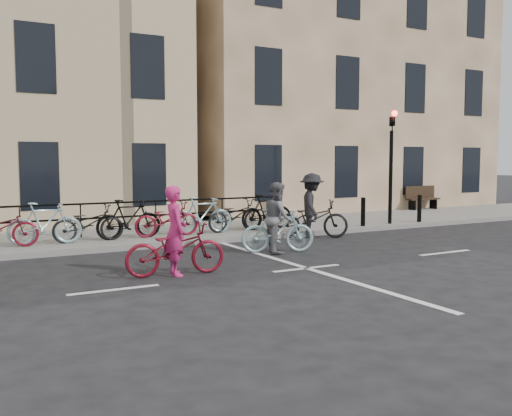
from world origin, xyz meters
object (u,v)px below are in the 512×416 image
bench (422,197)px  cyclist_pink (175,244)px  cyclist_dark (312,213)px  traffic_light (391,153)px  cyclist_grey (278,224)px

bench → cyclist_pink: cyclist_pink is taller
bench → cyclist_dark: cyclist_dark is taller
traffic_light → cyclist_pink: 9.73m
traffic_light → bench: traffic_light is taller
bench → cyclist_pink: 15.34m
traffic_light → cyclist_pink: size_ratio=1.93×
traffic_light → cyclist_pink: traffic_light is taller
traffic_light → cyclist_dark: traffic_light is taller
traffic_light → bench: (4.80, 3.39, -1.78)m
cyclist_grey → cyclist_pink: bearing=133.3°
bench → cyclist_grey: cyclist_grey is taller
cyclist_pink → traffic_light: bearing=-61.4°
cyclist_pink → cyclist_grey: (3.11, 1.31, 0.08)m
traffic_light → bench: bearing=35.2°
traffic_light → bench: size_ratio=2.44×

